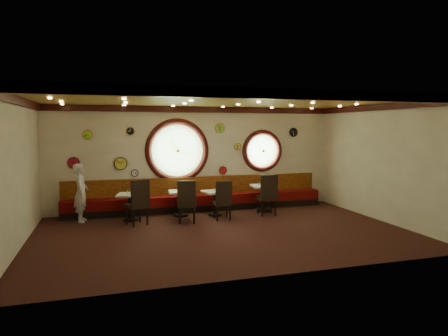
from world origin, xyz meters
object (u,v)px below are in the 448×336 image
(condiment_a_bottle, at_px, (135,191))
(table_a, at_px, (130,204))
(condiment_d_salt, at_px, (259,183))
(condiment_a_salt, at_px, (128,192))
(waiter, at_px, (81,193))
(chair_a, at_px, (138,199))
(condiment_d_pepper, at_px, (263,184))
(chair_d, at_px, (268,192))
(condiment_b_salt, at_px, (178,189))
(condiment_d_bottle, at_px, (266,182))
(condiment_c_bottle, at_px, (219,188))
(table_d, at_px, (263,195))
(condiment_b_bottle, at_px, (182,187))
(chair_b, at_px, (187,199))
(condiment_b_pepper, at_px, (180,190))
(condiment_a_pepper, at_px, (130,192))
(condiment_c_pepper, at_px, (217,190))
(condiment_c_salt, at_px, (214,189))
(table_b, at_px, (181,200))
(chair_c, at_px, (223,198))
(table_c, at_px, (215,200))

(condiment_a_bottle, bearing_deg, table_a, -170.64)
(condiment_d_salt, bearing_deg, condiment_a_salt, -177.64)
(condiment_d_salt, bearing_deg, waiter, 179.61)
(chair_a, relative_size, condiment_d_pepper, 6.77)
(chair_d, bearing_deg, condiment_b_salt, 170.15)
(table_a, relative_size, condiment_d_bottle, 4.88)
(condiment_c_bottle, bearing_deg, table_d, 6.41)
(table_d, relative_size, condiment_b_bottle, 4.52)
(chair_b, relative_size, condiment_d_pepper, 6.47)
(waiter, bearing_deg, condiment_b_pepper, -90.28)
(condiment_c_bottle, bearing_deg, chair_b, -145.67)
(table_a, relative_size, condiment_d_salt, 8.56)
(condiment_a_bottle, bearing_deg, condiment_c_bottle, -1.08)
(condiment_a_salt, relative_size, condiment_d_salt, 1.03)
(table_d, relative_size, condiment_d_bottle, 5.01)
(table_a, height_order, condiment_a_pepper, condiment_a_pepper)
(condiment_c_pepper, height_order, condiment_b_bottle, condiment_b_bottle)
(condiment_c_salt, bearing_deg, condiment_a_salt, 178.44)
(chair_a, distance_m, condiment_c_bottle, 2.45)
(table_d, xyz_separation_m, condiment_a_pepper, (-3.99, -0.21, 0.29))
(table_a, relative_size, chair_d, 1.07)
(condiment_b_bottle, bearing_deg, condiment_c_salt, -14.49)
(chair_b, distance_m, condiment_d_salt, 2.65)
(condiment_a_salt, relative_size, condiment_a_bottle, 0.65)
(condiment_c_salt, bearing_deg, table_a, 179.58)
(condiment_a_salt, height_order, condiment_a_pepper, condiment_a_pepper)
(table_b, relative_size, chair_c, 1.09)
(table_b, relative_size, condiment_b_bottle, 4.07)
(chair_c, distance_m, condiment_c_salt, 0.70)
(condiment_b_pepper, bearing_deg, table_c, -7.72)
(condiment_b_salt, xyz_separation_m, condiment_d_pepper, (2.61, -0.07, 0.07))
(condiment_b_bottle, bearing_deg, chair_a, -146.78)
(chair_a, bearing_deg, table_c, -8.50)
(table_a, xyz_separation_m, table_b, (1.43, 0.15, -0.01))
(table_b, distance_m, condiment_c_salt, 1.02)
(table_c, distance_m, condiment_a_pepper, 2.43)
(table_c, relative_size, chair_d, 1.02)
(condiment_a_salt, height_order, condiment_a_bottle, condiment_a_bottle)
(condiment_a_salt, distance_m, condiment_d_salt, 3.95)
(chair_b, height_order, condiment_a_salt, chair_b)
(table_b, distance_m, condiment_b_bottle, 0.37)
(condiment_c_salt, bearing_deg, condiment_b_salt, 170.61)
(condiment_a_salt, bearing_deg, condiment_a_bottle, -7.22)
(table_a, relative_size, table_b, 1.08)
(chair_a, bearing_deg, condiment_a_pepper, 82.46)
(condiment_a_bottle, height_order, condiment_c_bottle, condiment_a_bottle)
(chair_b, distance_m, chair_c, 1.03)
(waiter, bearing_deg, condiment_a_pepper, -100.41)
(condiment_c_pepper, bearing_deg, condiment_b_pepper, 168.31)
(chair_c, relative_size, condiment_b_bottle, 3.74)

